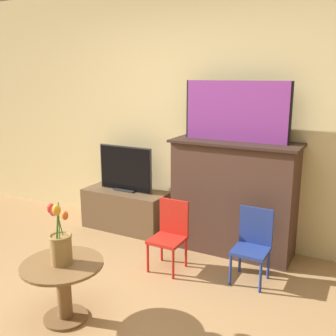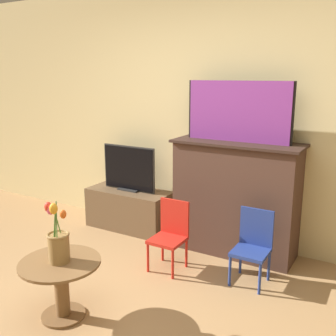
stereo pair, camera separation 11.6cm
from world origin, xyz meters
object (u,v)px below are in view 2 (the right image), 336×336
object	(u,v)px
tv_monitor	(129,169)
painting	(238,111)
chair_red	(171,232)
chair_blue	(253,243)
vase_tulips	(58,242)

from	to	relation	value
tv_monitor	painting	bearing A→B (deg)	0.71
painting	tv_monitor	bearing A→B (deg)	-179.29
chair_red	chair_blue	world-z (taller)	same
tv_monitor	vase_tulips	distance (m)	1.80
chair_red	chair_blue	distance (m)	0.75
chair_red	vase_tulips	world-z (taller)	vase_tulips
chair_red	chair_blue	bearing A→B (deg)	10.81
painting	vase_tulips	size ratio (longest dim) A/B	2.15
tv_monitor	vase_tulips	size ratio (longest dim) A/B	1.41
vase_tulips	chair_red	bearing A→B (deg)	74.53
painting	chair_blue	xyz separation A→B (m)	(0.36, -0.48, -1.07)
chair_red	vase_tulips	distance (m)	1.16
chair_blue	vase_tulips	xyz separation A→B (m)	(-1.04, -1.23, 0.25)
tv_monitor	chair_blue	distance (m)	1.74
chair_blue	chair_red	bearing A→B (deg)	-169.19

